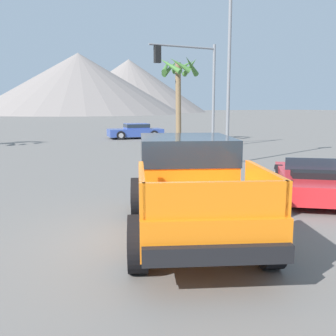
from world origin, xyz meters
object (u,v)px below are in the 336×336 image
at_px(orange_pickup_truck, 189,179).
at_px(palm_tree_leaning, 179,78).
at_px(parked_car_blue, 136,131).
at_px(traffic_light_main, 190,75).
at_px(red_convertible_car, 315,181).
at_px(street_lamp_post, 229,59).

height_order(orange_pickup_truck, palm_tree_leaning, palm_tree_leaning).
bearing_deg(orange_pickup_truck, parked_car_blue, 92.97).
bearing_deg(parked_car_blue, palm_tree_leaning, -155.94).
bearing_deg(traffic_light_main, palm_tree_leaning, -107.20).
relative_size(orange_pickup_truck, palm_tree_leaning, 0.98).
bearing_deg(traffic_light_main, parked_car_blue, -88.90).
height_order(red_convertible_car, parked_car_blue, parked_car_blue).
height_order(orange_pickup_truck, street_lamp_post, street_lamp_post).
bearing_deg(red_convertible_car, orange_pickup_truck, -130.25).
height_order(red_convertible_car, traffic_light_main, traffic_light_main).
relative_size(traffic_light_main, palm_tree_leaning, 1.06).
relative_size(orange_pickup_truck, traffic_light_main, 0.93).
distance_m(red_convertible_car, palm_tree_leaning, 16.42).
bearing_deg(orange_pickup_truck, palm_tree_leaning, 84.71).
bearing_deg(street_lamp_post, palm_tree_leaning, 74.42).
xyz_separation_m(orange_pickup_truck, red_convertible_car, (4.60, 1.05, -0.64)).
xyz_separation_m(orange_pickup_truck, palm_tree_leaning, (8.52, 16.52, 3.21)).
height_order(street_lamp_post, palm_tree_leaning, street_lamp_post).
relative_size(orange_pickup_truck, parked_car_blue, 1.28).
bearing_deg(palm_tree_leaning, traffic_light_main, -107.20).
relative_size(parked_car_blue, palm_tree_leaning, 0.77).
distance_m(traffic_light_main, palm_tree_leaning, 3.59).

